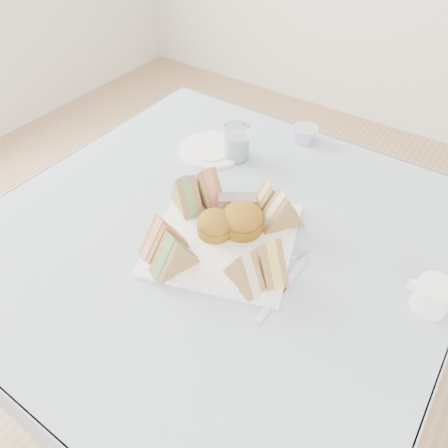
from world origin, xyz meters
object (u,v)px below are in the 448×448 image
Objects in this scene: table at (219,324)px; water_glass at (237,142)px; serving_plate at (224,238)px; creamer_jug at (433,296)px.

water_glass reaches higher than table.
water_glass is at bearing 99.69° from serving_plate.
water_glass is 1.42× the size of creamer_jug.
serving_plate is 0.43m from creamer_jug.
table is 0.61m from creamer_jug.
water_glass is at bearing 115.22° from table.
creamer_jug reaches higher than serving_plate.
water_glass is (-0.12, 0.26, 0.43)m from table.
serving_plate is (0.03, -0.02, 0.38)m from table.
creamer_jug is (0.42, 0.08, 0.02)m from serving_plate.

